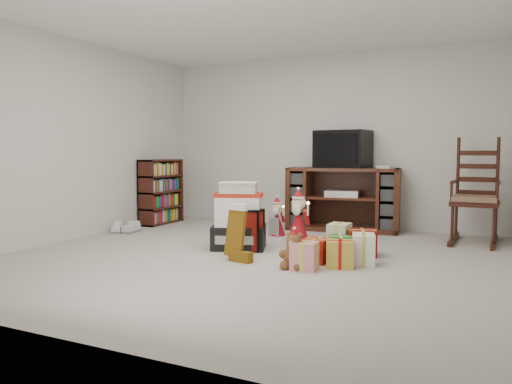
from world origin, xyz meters
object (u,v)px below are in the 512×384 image
Objects in this scene: teddy_bear at (295,253)px; santa_figurine at (298,225)px; bookshelf at (161,193)px; tv_stand at (343,199)px; sneaker_pair at (124,229)px; red_suitcase at (246,229)px; gift_cluster at (339,249)px; crt_television at (343,149)px; mrs_claus_figurine at (277,222)px; gift_pile at (239,220)px; rocking_chair at (475,205)px.

santa_figurine reaches higher than teddy_bear.
santa_figurine is (2.56, -0.87, -0.21)m from bookshelf.
tv_stand is 3.04m from sneaker_pair.
bookshelf reaches higher than red_suitcase.
teddy_bear is 0.56m from gift_cluster.
gift_cluster is 2.30m from crt_television.
mrs_claus_figurine reaches higher than gift_cluster.
gift_cluster is at bearing -28.44° from sneaker_pair.
tv_stand is at bearing 66.97° from red_suitcase.
tv_stand reaches higher than gift_pile.
crt_television reaches higher than mrs_claus_figurine.
red_suitcase is 1.10m from gift_cluster.
teddy_bear is (0.23, -2.44, -0.29)m from tv_stand.
gift_pile is at bearing 145.93° from teddy_bear.
crt_television is (-1.72, 0.26, 0.68)m from rocking_chair.
teddy_bear is (-1.47, -2.22, -0.30)m from rocking_chair.
red_suitcase is at bearing -89.99° from mrs_claus_figurine.
rocking_chair is 3.34× the size of sneaker_pair.
rocking_chair is 1.96× the size of santa_figurine.
bookshelf is 1.32× the size of gift_pile.
mrs_claus_figurine is at bearing -6.29° from sneaker_pair.
bookshelf is at bearing 147.27° from teddy_bear.
bookshelf is at bearing 156.49° from gift_cluster.
bookshelf is 1.30× the size of crt_television.
mrs_claus_figurine is (-0.57, -1.00, -0.23)m from tv_stand.
bookshelf is 2.35m from gift_pile.
tv_stand is at bearing 48.95° from gift_pile.
sneaker_pair is 3.20m from crt_television.
rocking_chair is 1.79× the size of gift_pile.
rocking_chair is 1.19× the size of gift_cluster.
mrs_claus_figurine is 1.35× the size of sneaker_pair.
rocking_chair is 2.88m from gift_pile.
tv_stand is at bearing 60.21° from mrs_claus_figurine.
bookshelf is 1.83× the size of mrs_claus_figurine.
gift_pile is 2.13m from crt_television.
gift_cluster is (1.10, -0.09, -0.11)m from red_suitcase.
mrs_claus_figurine is at bearing 61.57° from gift_pile.
tv_stand reaches higher than gift_cluster.
crt_television is at bearing 62.00° from mrs_claus_figurine.
red_suitcase is 0.88m from mrs_claus_figurine.
santa_figurine is at bearing -18.75° from bookshelf.
santa_figurine is (-1.82, -1.22, -0.19)m from rocking_chair.
rocking_chair reaches higher than sneaker_pair.
gift_pile is 0.67× the size of gift_cluster.
tv_stand reaches higher than red_suitcase.
teddy_bear is 2.99m from sneaker_pair.
red_suitcase is (-0.57, -1.88, -0.20)m from tv_stand.
sneaker_pair is at bearing 150.38° from gift_pile.
rocking_chair is 2.13m from gift_cluster.
santa_figurine is (-0.35, 1.00, 0.11)m from teddy_bear.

